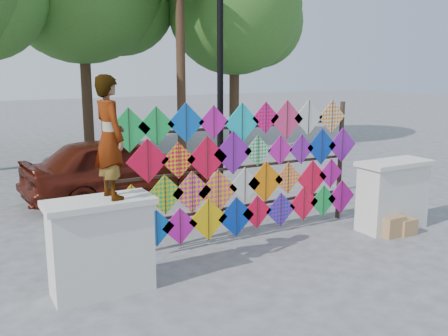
% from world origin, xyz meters
% --- Properties ---
extents(ground, '(80.00, 80.00, 0.00)m').
position_xyz_m(ground, '(0.00, 0.00, 0.00)').
color(ground, gray).
rests_on(ground, ground).
extents(parapet_left, '(1.40, 0.65, 1.28)m').
position_xyz_m(parapet_left, '(-2.70, -0.20, 0.65)').
color(parapet_left, silver).
rests_on(parapet_left, ground).
extents(parapet_right, '(1.40, 0.65, 1.28)m').
position_xyz_m(parapet_right, '(2.70, -0.20, 0.65)').
color(parapet_right, silver).
rests_on(parapet_right, ground).
extents(kite_rack, '(4.92, 0.24, 2.41)m').
position_xyz_m(kite_rack, '(0.08, 0.72, 1.22)').
color(kite_rack, black).
rests_on(kite_rack, ground).
extents(tree_east, '(5.40, 4.80, 7.42)m').
position_xyz_m(tree_east, '(5.09, 9.53, 4.99)').
color(tree_east, '#442C1D').
rests_on(tree_east, ground).
extents(vendor_woman, '(0.44, 0.62, 1.59)m').
position_xyz_m(vendor_woman, '(-2.52, -0.20, 2.07)').
color(vendor_woman, '#99999E').
rests_on(vendor_woman, parapet_left).
extents(sedan, '(4.37, 2.11, 1.44)m').
position_xyz_m(sedan, '(-1.01, 4.35, 0.72)').
color(sedan, '#4E160D').
rests_on(sedan, ground).
extents(lamppost, '(0.28, 0.28, 4.46)m').
position_xyz_m(lamppost, '(0.30, 2.00, 2.69)').
color(lamppost, black).
rests_on(lamppost, ground).
extents(cardboard_box_near, '(0.41, 0.37, 0.37)m').
position_xyz_m(cardboard_box_near, '(2.40, -0.46, 0.18)').
color(cardboard_box_near, '#A67B50').
rests_on(cardboard_box_near, ground).
extents(cardboard_box_far, '(0.35, 0.32, 0.29)m').
position_xyz_m(cardboard_box_far, '(2.68, -0.53, 0.15)').
color(cardboard_box_far, '#A67B50').
rests_on(cardboard_box_far, ground).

